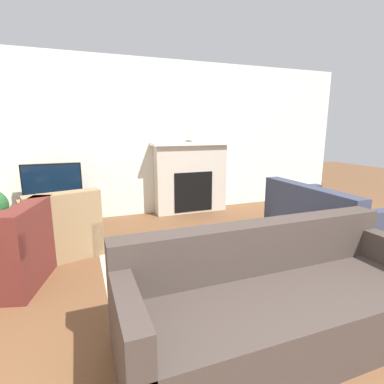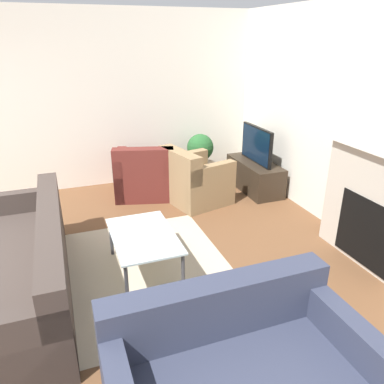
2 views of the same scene
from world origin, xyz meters
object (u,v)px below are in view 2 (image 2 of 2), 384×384
(couch_loveseat, at_px, (238,383))
(couch_sectional, at_px, (23,271))
(coffee_table, at_px, (143,238))
(potted_plant, at_px, (200,150))
(tv, at_px, (257,145))
(armchair_by_window, at_px, (145,176))
(armchair_accent, at_px, (195,182))

(couch_loveseat, bearing_deg, couch_sectional, 126.91)
(couch_sectional, distance_m, couch_loveseat, 2.19)
(coffee_table, distance_m, potted_plant, 2.79)
(tv, xyz_separation_m, armchair_by_window, (-0.38, -1.69, -0.44))
(armchair_by_window, bearing_deg, coffee_table, 91.55)
(couch_loveseat, height_order, armchair_by_window, same)
(tv, bearing_deg, couch_sectional, -63.31)
(couch_sectional, bearing_deg, armchair_by_window, 141.45)
(couch_sectional, distance_m, coffee_table, 1.15)
(armchair_by_window, relative_size, potted_plant, 1.33)
(tv, height_order, armchair_by_window, tv)
(tv, height_order, coffee_table, tv)
(couch_sectional, xyz_separation_m, potted_plant, (-2.37, 2.67, 0.23))
(couch_sectional, xyz_separation_m, coffee_table, (-0.04, 1.14, 0.10))
(couch_loveseat, relative_size, armchair_by_window, 1.51)
(tv, distance_m, armchair_by_window, 1.79)
(armchair_by_window, height_order, potted_plant, armchair_by_window)
(tv, bearing_deg, armchair_accent, -83.29)
(couch_sectional, height_order, coffee_table, couch_sectional)
(armchair_accent, bearing_deg, couch_loveseat, 149.95)
(armchair_accent, bearing_deg, coffee_table, 129.32)
(armchair_accent, bearing_deg, armchair_by_window, 37.01)
(couch_loveseat, relative_size, armchair_accent, 1.60)
(armchair_accent, bearing_deg, tv, -97.33)
(armchair_accent, distance_m, potted_plant, 0.94)
(armchair_by_window, xyz_separation_m, coffee_table, (2.01, -0.49, 0.09))
(couch_sectional, height_order, armchair_accent, same)
(tv, relative_size, armchair_accent, 0.85)
(armchair_by_window, relative_size, armchair_accent, 1.07)
(armchair_by_window, distance_m, coffee_table, 2.08)
(couch_sectional, bearing_deg, armchair_accent, 124.35)
(tv, distance_m, potted_plant, 0.99)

